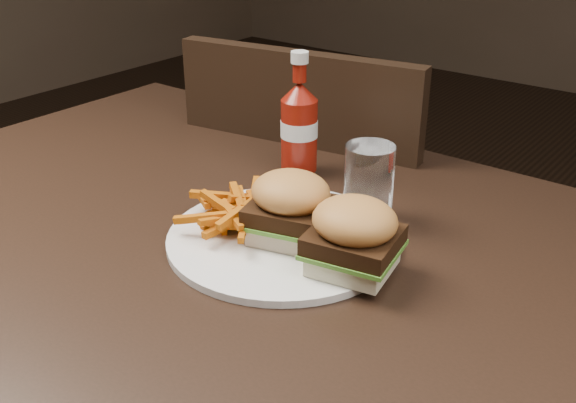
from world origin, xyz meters
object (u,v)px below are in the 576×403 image
Objects in this scene: chair_far at (341,256)px; tumbler at (369,183)px; ketchup_bottle at (299,135)px; plate at (283,238)px; dining_table at (248,259)px.

tumbler is (0.27, -0.37, 0.38)m from chair_far.
ketchup_bottle is at bearing 156.38° from tumbler.
chair_far is 0.61m from plate.
plate is 0.13m from tumbler.
plate is at bearing 105.65° from chair_far.
plate is 2.88× the size of tumbler.
chair_far is at bearing 110.60° from dining_table.
plate is 0.21m from ketchup_bottle.
plate reaches higher than dining_table.
tumbler is (0.16, -0.07, -0.01)m from ketchup_bottle.
chair_far is 4.58× the size of tumbler.
chair_far is (-0.19, 0.50, -0.30)m from dining_table.
dining_table is 0.23m from ketchup_bottle.
chair_far is at bearing 114.80° from plate.
plate is at bearing -58.51° from ketchup_bottle.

